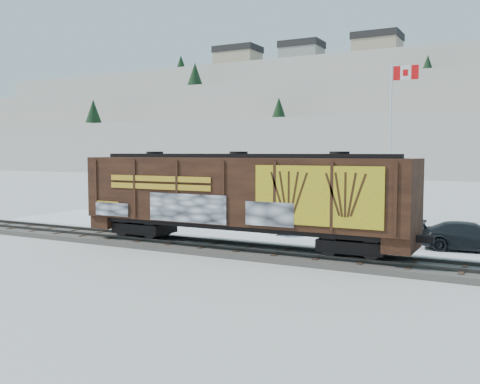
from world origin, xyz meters
The scene contains 9 objects.
ground centered at (0.00, 0.00, 0.00)m, with size 500.00×500.00×0.00m, color white.
rail_track centered at (0.00, 0.00, 0.15)m, with size 50.00×3.40×0.43m.
parking_strip centered at (0.00, 7.50, 0.01)m, with size 40.00×8.00×0.03m, color white.
hillside centered at (-0.05, 139.79, 14.37)m, with size 360.00×110.00×93.00m.
hopper_railcar centered at (1.54, -0.01, 2.94)m, with size 17.16×3.06×4.52m.
flagpole centered at (5.51, 15.97, 4.18)m, with size 2.30×0.90×11.33m.
car_silver centered at (-7.96, 7.82, 0.70)m, with size 1.59×3.96×1.35m, color #B5B7BC.
car_white centered at (-0.01, 6.88, 0.76)m, with size 1.54×4.41×1.45m, color white.
car_dark centered at (11.73, 5.84, 0.75)m, with size 2.03×4.99×1.45m, color black.
Camera 1 is at (14.09, -23.30, 5.03)m, focal length 40.00 mm.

